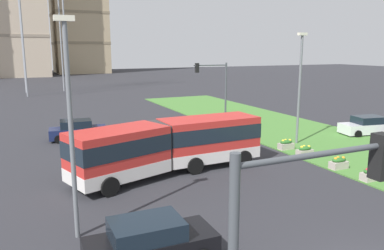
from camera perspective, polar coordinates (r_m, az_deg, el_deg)
The scene contains 12 objects.
grass_median at distance 28.61m, azimuth 25.67°, elevation -4.22°, with size 10.00×70.00×0.08m, color #4C8438.
articulated_bus at distance 22.18m, azimuth -3.36°, elevation -3.05°, with size 12.01×4.53×3.00m.
car_navy_sedan at distance 31.87m, azimuth -16.70°, elevation -0.75°, with size 4.56×2.37×1.58m.
car_black_sedan at distance 13.48m, azimuth -6.30°, elevation -17.07°, with size 4.43×2.09×1.58m.
car_white_van at distance 35.47m, azimuth 24.64°, elevation -0.12°, with size 4.65×2.62×1.58m.
flower_planter_2 at distance 23.17m, azimuth 25.11°, elevation -6.66°, with size 1.10×0.56×0.74m.
flower_planter_3 at distance 24.63m, azimuth 21.04°, elevation -5.30°, with size 1.10×0.56×0.74m.
flower_planter_4 at distance 26.71m, azimuth 16.47°, elevation -3.74°, with size 1.10×0.56×0.74m.
flower_planter_5 at distance 28.17m, azimuth 13.85°, elevation -2.83°, with size 1.10×0.56×0.74m.
traffic_light_far_right at distance 33.49m, azimuth 3.57°, elevation 6.01°, with size 3.20×0.28×5.96m.
streetlight_left at distance 14.59m, azimuth -17.69°, elevation 0.64°, with size 0.70×0.28×8.29m.
streetlight_median at distance 29.55m, azimuth 15.77°, elevation 5.91°, with size 0.70×0.28×8.29m.
Camera 1 is at (-10.17, -7.38, 7.15)m, focal length 35.75 mm.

